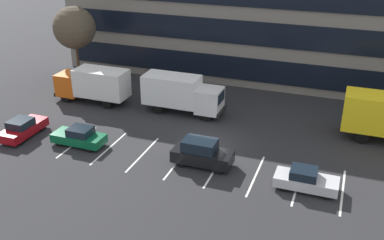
{
  "coord_description": "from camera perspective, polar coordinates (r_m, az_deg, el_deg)",
  "views": [
    {
      "loc": [
        9.11,
        -28.68,
        16.05
      ],
      "look_at": [
        -1.85,
        0.99,
        1.4
      ],
      "focal_mm": 41.99,
      "sensor_mm": 36.0,
      "label": 1
    }
  ],
  "objects": [
    {
      "name": "office_building",
      "position": [
        48.33,
        9.34,
        13.99
      ],
      "size": [
        41.94,
        10.17,
        14.4
      ],
      "color": "slate",
      "rests_on": "ground_plane"
    },
    {
      "name": "sedan_silver",
      "position": [
        29.54,
        14.24,
        -7.38
      ],
      "size": [
        3.98,
        1.67,
        1.43
      ],
      "color": "silver",
      "rests_on": "ground_plane"
    },
    {
      "name": "bare_tree",
      "position": [
        46.59,
        -14.72,
        11.26
      ],
      "size": [
        4.18,
        4.18,
        7.83
      ],
      "color": "#473323",
      "rests_on": "ground_plane"
    },
    {
      "name": "sedan_maroon",
      "position": [
        37.58,
        -20.7,
        -0.97
      ],
      "size": [
        1.73,
        4.14,
        1.48
      ],
      "color": "maroon",
      "rests_on": "ground_plane"
    },
    {
      "name": "lot_markings",
      "position": [
        31.6,
        0.63,
        -5.66
      ],
      "size": [
        19.74,
        5.4,
        0.01
      ],
      "color": "silver",
      "rests_on": "ground_plane"
    },
    {
      "name": "box_truck_orange",
      "position": [
        42.19,
        -12.42,
        4.55
      ],
      "size": [
        6.99,
        2.31,
        3.24
      ],
      "color": "#D85914",
      "rests_on": "ground_plane"
    },
    {
      "name": "suv_black",
      "position": [
        31.14,
        1.24,
        -4.23
      ],
      "size": [
        4.19,
        1.78,
        1.9
      ],
      "color": "black",
      "rests_on": "ground_plane"
    },
    {
      "name": "ground_plane",
      "position": [
        34.1,
        2.34,
        -3.24
      ],
      "size": [
        120.0,
        120.0,
        0.0
      ],
      "primitive_type": "plane",
      "color": "#262628"
    },
    {
      "name": "sedan_forest",
      "position": [
        34.93,
        -14.13,
        -2.07
      ],
      "size": [
        4.02,
        1.68,
        1.44
      ],
      "color": "#0C5933",
      "rests_on": "ground_plane"
    },
    {
      "name": "box_truck_white",
      "position": [
        38.98,
        -1.36,
        3.49
      ],
      "size": [
        7.1,
        2.35,
        3.29
      ],
      "color": "white",
      "rests_on": "ground_plane"
    }
  ]
}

